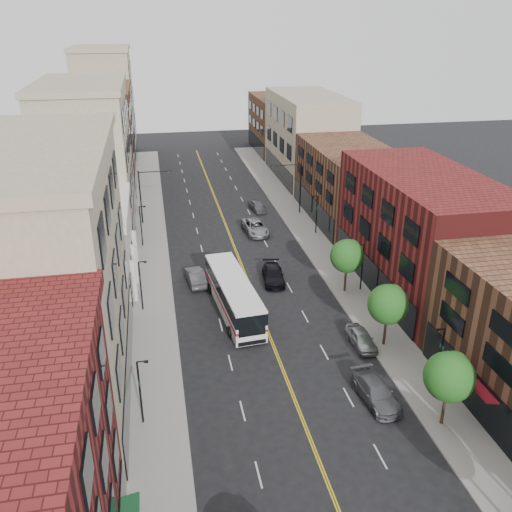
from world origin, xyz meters
TOP-DOWN VIEW (x-y plane):
  - ground at (0.00, 0.00)m, footprint 220.00×220.00m
  - sidewalk_left at (-10.00, 35.00)m, footprint 4.00×110.00m
  - sidewalk_right at (10.00, 35.00)m, footprint 4.00×110.00m
  - bldg_l_tanoffice at (-17.00, 13.00)m, footprint 10.00×22.00m
  - bldg_l_white at (-17.00, 31.00)m, footprint 10.00×14.00m
  - bldg_l_far_a at (-17.00, 48.00)m, footprint 10.00×20.00m
  - bldg_l_far_b at (-17.00, 68.00)m, footprint 10.00×20.00m
  - bldg_l_far_c at (-17.00, 86.00)m, footprint 10.00×16.00m
  - bldg_r_mid at (17.00, 24.00)m, footprint 10.00×22.00m
  - bldg_r_far_a at (17.00, 45.00)m, footprint 10.00×20.00m
  - bldg_r_far_b at (17.00, 66.00)m, footprint 10.00×22.00m
  - bldg_r_far_c at (17.00, 86.00)m, footprint 10.00×18.00m
  - tree_r_1 at (9.39, 4.07)m, footprint 3.40×3.40m
  - tree_r_2 at (9.39, 14.07)m, footprint 3.40×3.40m
  - tree_r_3 at (9.39, 24.07)m, footprint 3.40×3.40m
  - lamp_l_1 at (-10.95, 8.00)m, footprint 0.81×0.55m
  - lamp_l_2 at (-10.95, 24.00)m, footprint 0.81×0.55m
  - lamp_l_3 at (-10.95, 40.00)m, footprint 0.81×0.55m
  - lamp_r_1 at (10.95, 8.00)m, footprint 0.81×0.55m
  - lamp_r_2 at (10.95, 24.00)m, footprint 0.81×0.55m
  - lamp_r_3 at (10.95, 40.00)m, footprint 0.81×0.55m
  - signal_mast_left at (-10.27, 48.00)m, footprint 4.49×0.18m
  - signal_mast_right at (10.27, 48.00)m, footprint 4.49×0.18m
  - city_bus at (-2.44, 22.24)m, footprint 4.01×13.16m
  - car_parked_mid at (5.80, 7.30)m, footprint 2.62×5.39m
  - car_parked_far at (7.40, 14.37)m, footprint 1.87×4.26m
  - car_lane_behind at (-5.50, 28.85)m, footprint 2.14×4.92m
  - car_lane_a at (2.65, 27.72)m, footprint 2.69×5.45m
  - car_lane_b at (3.40, 41.77)m, footprint 3.10×6.07m
  - car_lane_c at (5.32, 50.26)m, footprint 2.26×4.41m

SIDE VIEW (x-z plane):
  - ground at x=0.00m, z-range 0.00..0.00m
  - sidewalk_left at x=-10.00m, z-range 0.00..0.15m
  - sidewalk_right at x=10.00m, z-range 0.00..0.15m
  - car_parked_far at x=7.40m, z-range 0.00..1.43m
  - car_lane_c at x=5.32m, z-range 0.00..1.44m
  - car_parked_mid at x=5.80m, z-range 0.00..1.51m
  - car_lane_a at x=2.65m, z-range 0.00..1.52m
  - car_lane_behind at x=-5.50m, z-range 0.00..1.57m
  - car_lane_b at x=3.40m, z-range 0.00..1.64m
  - city_bus at x=-2.44m, z-range 0.27..3.60m
  - lamp_l_1 at x=-10.95m, z-range 0.45..5.50m
  - lamp_l_2 at x=-10.95m, z-range 0.45..5.50m
  - lamp_l_3 at x=-10.95m, z-range 0.45..5.50m
  - lamp_r_1 at x=10.95m, z-range 0.45..5.50m
  - lamp_r_2 at x=10.95m, z-range 0.45..5.50m
  - lamp_r_3 at x=10.95m, z-range 0.45..5.50m
  - bldg_l_white at x=-17.00m, z-range 0.00..8.00m
  - tree_r_1 at x=9.39m, z-range 1.33..6.92m
  - tree_r_2 at x=9.39m, z-range 1.33..6.92m
  - tree_r_3 at x=9.39m, z-range 1.33..6.92m
  - signal_mast_left at x=-10.27m, z-range 1.05..8.25m
  - signal_mast_right at x=10.27m, z-range 1.05..8.25m
  - bldg_r_far_a at x=17.00m, z-range 0.00..10.00m
  - bldg_r_far_c at x=17.00m, z-range 0.00..11.00m
  - bldg_r_mid at x=17.00m, z-range 0.00..12.00m
  - bldg_r_far_b at x=17.00m, z-range 0.00..14.00m
  - bldg_l_far_b at x=-17.00m, z-range 0.00..15.00m
  - bldg_l_tanoffice at x=-17.00m, z-range 0.00..18.00m
  - bldg_l_far_a at x=-17.00m, z-range 0.00..18.00m
  - bldg_l_far_c at x=-17.00m, z-range 0.00..20.00m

